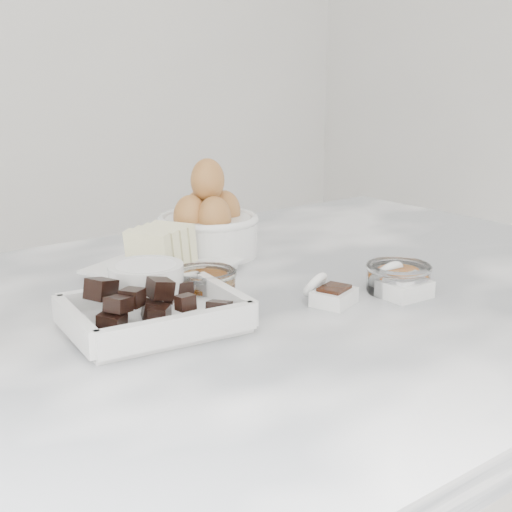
{
  "coord_description": "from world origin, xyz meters",
  "views": [
    {
      "loc": [
        -0.52,
        -0.66,
        1.21
      ],
      "look_at": [
        0.02,
        0.03,
        0.98
      ],
      "focal_mm": 50.0,
      "sensor_mm": 36.0,
      "label": 1
    }
  ],
  "objects_px": {
    "honey_bowl": "(204,283)",
    "sugar_ramekin": "(146,284)",
    "chocolate_dish": "(154,310)",
    "egg_bowl": "(208,224)",
    "vanilla_spoon": "(329,293)",
    "salt_spoon": "(401,284)",
    "zest_bowl": "(398,277)",
    "butter_plate": "(162,258)"
  },
  "relations": [
    {
      "from": "butter_plate",
      "to": "salt_spoon",
      "type": "xyz_separation_m",
      "value": [
        0.18,
        -0.26,
        -0.01
      ]
    },
    {
      "from": "vanilla_spoon",
      "to": "salt_spoon",
      "type": "bearing_deg",
      "value": -19.54
    },
    {
      "from": "sugar_ramekin",
      "to": "egg_bowl",
      "type": "distance_m",
      "value": 0.24
    },
    {
      "from": "chocolate_dish",
      "to": "egg_bowl",
      "type": "bearing_deg",
      "value": 44.96
    },
    {
      "from": "salt_spoon",
      "to": "egg_bowl",
      "type": "bearing_deg",
      "value": 104.17
    },
    {
      "from": "sugar_ramekin",
      "to": "salt_spoon",
      "type": "xyz_separation_m",
      "value": [
        0.27,
        -0.15,
        -0.01
      ]
    },
    {
      "from": "egg_bowl",
      "to": "butter_plate",
      "type": "bearing_deg",
      "value": -156.54
    },
    {
      "from": "salt_spoon",
      "to": "sugar_ramekin",
      "type": "bearing_deg",
      "value": 150.15
    },
    {
      "from": "sugar_ramekin",
      "to": "salt_spoon",
      "type": "height_order",
      "value": "sugar_ramekin"
    },
    {
      "from": "honey_bowl",
      "to": "vanilla_spoon",
      "type": "bearing_deg",
      "value": -47.37
    },
    {
      "from": "chocolate_dish",
      "to": "honey_bowl",
      "type": "height_order",
      "value": "chocolate_dish"
    },
    {
      "from": "butter_plate",
      "to": "egg_bowl",
      "type": "height_order",
      "value": "egg_bowl"
    },
    {
      "from": "honey_bowl",
      "to": "vanilla_spoon",
      "type": "relative_size",
      "value": 1.12
    },
    {
      "from": "butter_plate",
      "to": "vanilla_spoon",
      "type": "xyz_separation_m",
      "value": [
        0.09,
        -0.23,
        -0.01
      ]
    },
    {
      "from": "honey_bowl",
      "to": "zest_bowl",
      "type": "bearing_deg",
      "value": -32.87
    },
    {
      "from": "chocolate_dish",
      "to": "butter_plate",
      "type": "xyz_separation_m",
      "value": [
        0.11,
        0.17,
        0.0
      ]
    },
    {
      "from": "sugar_ramekin",
      "to": "salt_spoon",
      "type": "distance_m",
      "value": 0.31
    },
    {
      "from": "vanilla_spoon",
      "to": "chocolate_dish",
      "type": "bearing_deg",
      "value": 165.02
    },
    {
      "from": "salt_spoon",
      "to": "butter_plate",
      "type": "bearing_deg",
      "value": 125.31
    },
    {
      "from": "chocolate_dish",
      "to": "butter_plate",
      "type": "bearing_deg",
      "value": 56.9
    },
    {
      "from": "sugar_ramekin",
      "to": "honey_bowl",
      "type": "bearing_deg",
      "value": -7.31
    },
    {
      "from": "butter_plate",
      "to": "sugar_ramekin",
      "type": "xyz_separation_m",
      "value": [
        -0.08,
        -0.11,
        0.0
      ]
    },
    {
      "from": "vanilla_spoon",
      "to": "salt_spoon",
      "type": "distance_m",
      "value": 0.1
    },
    {
      "from": "honey_bowl",
      "to": "salt_spoon",
      "type": "relative_size",
      "value": 1.12
    },
    {
      "from": "butter_plate",
      "to": "zest_bowl",
      "type": "distance_m",
      "value": 0.31
    },
    {
      "from": "chocolate_dish",
      "to": "zest_bowl",
      "type": "relative_size",
      "value": 2.44
    },
    {
      "from": "sugar_ramekin",
      "to": "vanilla_spoon",
      "type": "height_order",
      "value": "sugar_ramekin"
    },
    {
      "from": "zest_bowl",
      "to": "vanilla_spoon",
      "type": "xyz_separation_m",
      "value": [
        -0.1,
        0.02,
        -0.01
      ]
    },
    {
      "from": "egg_bowl",
      "to": "honey_bowl",
      "type": "xyz_separation_m",
      "value": [
        -0.12,
        -0.16,
        -0.03
      ]
    },
    {
      "from": "butter_plate",
      "to": "salt_spoon",
      "type": "height_order",
      "value": "butter_plate"
    },
    {
      "from": "zest_bowl",
      "to": "honey_bowl",
      "type": "bearing_deg",
      "value": 147.13
    },
    {
      "from": "honey_bowl",
      "to": "sugar_ramekin",
      "type": "bearing_deg",
      "value": 172.69
    },
    {
      "from": "honey_bowl",
      "to": "zest_bowl",
      "type": "height_order",
      "value": "same"
    },
    {
      "from": "sugar_ramekin",
      "to": "egg_bowl",
      "type": "height_order",
      "value": "egg_bowl"
    },
    {
      "from": "butter_plate",
      "to": "vanilla_spoon",
      "type": "distance_m",
      "value": 0.25
    },
    {
      "from": "egg_bowl",
      "to": "salt_spoon",
      "type": "height_order",
      "value": "egg_bowl"
    },
    {
      "from": "zest_bowl",
      "to": "vanilla_spoon",
      "type": "bearing_deg",
      "value": 169.14
    },
    {
      "from": "sugar_ramekin",
      "to": "vanilla_spoon",
      "type": "bearing_deg",
      "value": -34.42
    },
    {
      "from": "egg_bowl",
      "to": "zest_bowl",
      "type": "bearing_deg",
      "value": -73.47
    },
    {
      "from": "butter_plate",
      "to": "sugar_ramekin",
      "type": "bearing_deg",
      "value": -128.32
    },
    {
      "from": "chocolate_dish",
      "to": "honey_bowl",
      "type": "relative_size",
      "value": 2.5
    },
    {
      "from": "salt_spoon",
      "to": "vanilla_spoon",
      "type": "bearing_deg",
      "value": 160.46
    }
  ]
}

